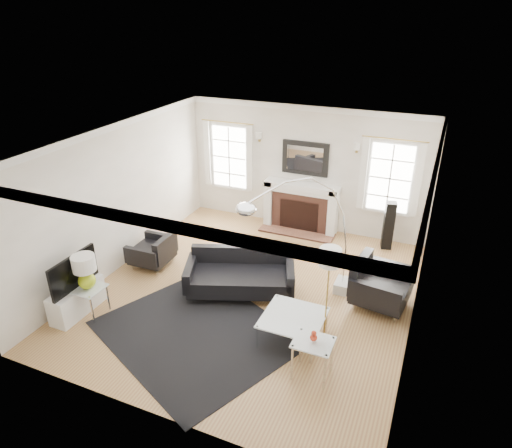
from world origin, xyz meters
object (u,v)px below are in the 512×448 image
at_px(armchair_right, 378,285).
at_px(sofa, 240,275).
at_px(fireplace, 301,207).
at_px(coffee_table, 293,319).
at_px(armchair_left, 154,252).
at_px(gourd_lamp, 85,270).
at_px(arc_floor_lamp, 299,235).

bearing_deg(armchair_right, sofa, -166.48).
xyz_separation_m(fireplace, coffee_table, (1.10, -3.72, -0.16)).
distance_m(fireplace, armchair_right, 3.13).
relative_size(sofa, armchair_left, 2.48).
bearing_deg(gourd_lamp, sofa, 38.52).
distance_m(fireplace, gourd_lamp, 4.97).
height_order(sofa, armchair_right, armchair_right).
height_order(fireplace, armchair_left, fireplace).
relative_size(armchair_left, arc_floor_lamp, 0.36).
relative_size(sofa, armchair_right, 1.89).
relative_size(fireplace, coffee_table, 1.85).
bearing_deg(fireplace, arc_floor_lamp, -73.32).
xyz_separation_m(fireplace, armchair_right, (2.13, -2.29, -0.17)).
distance_m(fireplace, coffee_table, 3.88).
bearing_deg(armchair_left, coffee_table, -17.63).
bearing_deg(coffee_table, arc_floor_lamp, 105.73).
height_order(fireplace, sofa, fireplace).
xyz_separation_m(sofa, armchair_left, (-1.94, 0.16, -0.03)).
height_order(armchair_right, gourd_lamp, gourd_lamp).
bearing_deg(sofa, fireplace, 86.01).
xyz_separation_m(armchair_left, armchair_right, (4.27, 0.40, 0.07)).
distance_m(coffee_table, gourd_lamp, 3.41).
xyz_separation_m(fireplace, gourd_lamp, (-2.20, -4.44, 0.32)).
xyz_separation_m(fireplace, sofa, (-0.20, -2.85, -0.20)).
relative_size(armchair_right, gourd_lamp, 1.84).
height_order(fireplace, armchair_right, fireplace).
xyz_separation_m(sofa, arc_floor_lamp, (1.00, 0.16, 0.93)).
xyz_separation_m(coffee_table, gourd_lamp, (-3.30, -0.72, 0.48)).
height_order(armchair_right, coffee_table, armchair_right).
distance_m(armchair_right, arc_floor_lamp, 1.65).
distance_m(fireplace, sofa, 2.86).
height_order(fireplace, coffee_table, fireplace).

